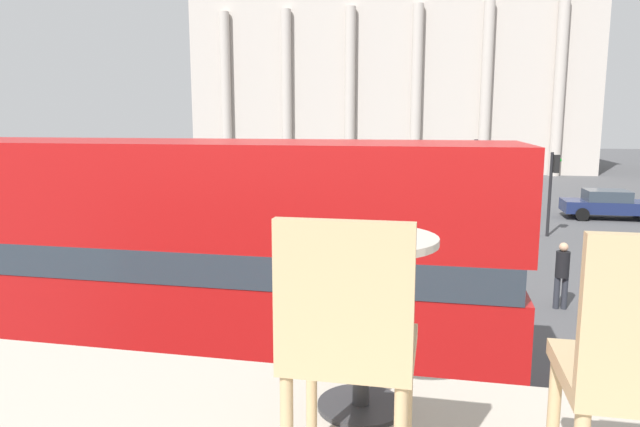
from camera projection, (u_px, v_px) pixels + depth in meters
double_decker_bus at (142, 260)px, 8.98m from camera, size 11.39×2.68×4.22m
cafe_dining_table at (362, 284)px, 2.29m from camera, size 0.60×0.60×0.73m
cafe_chair_0 at (348, 341)px, 1.74m from camera, size 0.40×0.40×0.91m
plaza_building_left at (391, 80)px, 56.94m from camera, size 36.53×16.69×17.24m
traffic_light_near at (384, 227)px, 11.88m from camera, size 0.42×0.24×3.53m
traffic_light_mid at (477, 183)px, 17.94m from camera, size 0.42×0.24×3.95m
traffic_light_far at (553, 181)px, 22.23m from camera, size 0.42×0.24×3.32m
car_navy at (609, 204)px, 26.50m from camera, size 4.20×1.93×1.35m
car_white at (290, 245)px, 17.77m from camera, size 4.20×1.93×1.35m
pedestrian_white at (189, 241)px, 16.70m from camera, size 0.32×0.32×1.81m
pedestrian_red at (495, 203)px, 25.28m from camera, size 0.32×0.32×1.64m
pedestrian_black at (562, 271)px, 13.72m from camera, size 0.32×0.32×1.64m
pedestrian_olive at (518, 179)px, 34.29m from camera, size 0.32×0.32×1.82m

